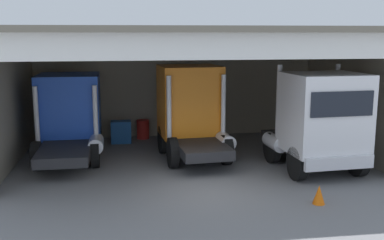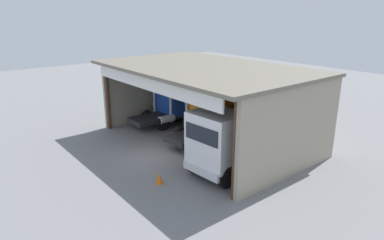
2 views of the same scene
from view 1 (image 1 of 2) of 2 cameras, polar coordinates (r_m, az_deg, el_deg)
name	(u,v)px [view 1 (image 1 of 2)]	position (r m, az deg, el deg)	size (l,w,h in m)	color
ground_plane	(205,189)	(14.92, 1.62, -8.51)	(80.00, 80.00, 0.00)	slate
workshop_shed	(185,67)	(18.98, -0.89, 6.47)	(13.99, 8.95, 5.10)	#9E937F
truck_blue_left_bay	(70,114)	(19.01, -14.79, 0.67)	(2.60, 5.36, 3.28)	#1E47B7
truck_orange_center_right_bay	(191,110)	(18.46, -0.07, 1.25)	(2.74, 4.75, 3.62)	orange
truck_white_right_bay	(319,121)	(16.88, 15.35, -0.08)	(2.93, 4.80, 3.77)	white
oil_drum	(143,129)	(21.94, -6.04, -1.14)	(0.58, 0.58, 0.89)	#B21E19
tool_cart	(121,132)	(21.22, -8.69, -1.45)	(0.90, 0.60, 1.00)	#1E59A5
traffic_cone	(319,195)	(14.12, 15.30, -8.83)	(0.36, 0.36, 0.56)	orange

